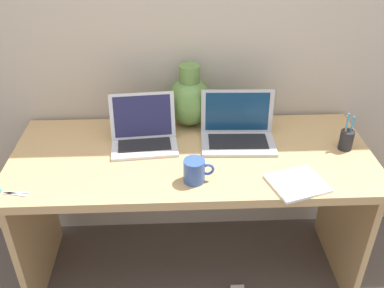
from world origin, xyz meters
The scene contains 10 objects.
ground_plane centered at (0.00, 0.00, 0.00)m, with size 6.00×6.00×0.00m, color #564C47.
back_wall centered at (0.00, 0.38, 1.20)m, with size 4.40×0.04×2.40m, color #BCAD99.
desk centered at (0.00, 0.00, 0.60)m, with size 1.64×0.68×0.76m.
laptop_left centered at (-0.22, 0.10, 0.82)m, with size 0.32×0.25×0.23m.
laptop_right centered at (0.22, 0.11, 0.82)m, with size 0.35×0.24×0.23m.
green_vase centered at (0.00, 0.28, 0.89)m, with size 0.23×0.23×0.31m.
notebook_stack centered at (0.42, -0.25, 0.77)m, with size 0.22×0.19×0.01m, color white.
coffee_mug centered at (0.00, -0.21, 0.81)m, with size 0.13×0.09×0.10m.
pen_cup centered at (0.71, 0.01, 0.81)m, with size 0.06×0.06×0.18m.
scissors centered at (-0.76, -0.26, 0.76)m, with size 0.15×0.06×0.01m.
Camera 1 is at (-0.07, -1.61, 1.83)m, focal length 39.74 mm.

